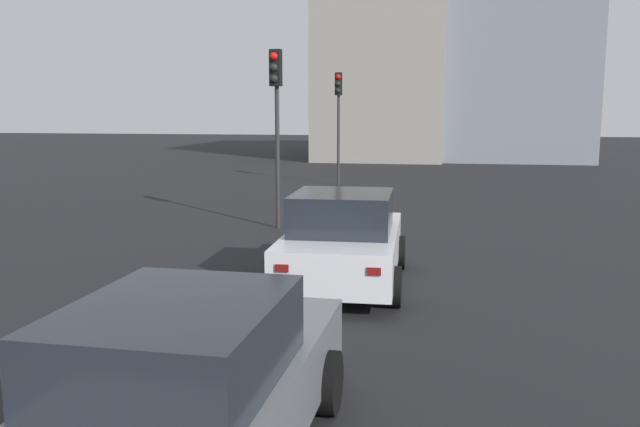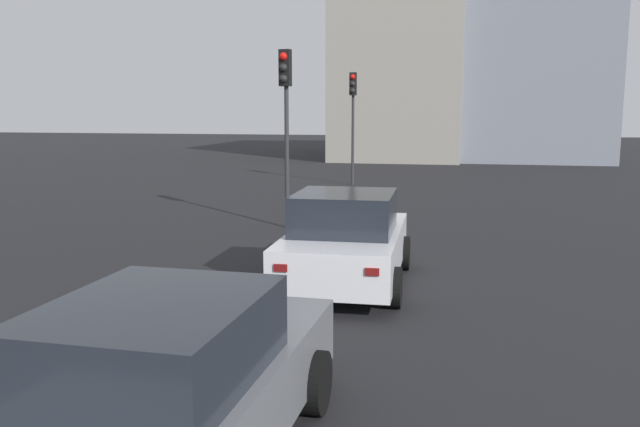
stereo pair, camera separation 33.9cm
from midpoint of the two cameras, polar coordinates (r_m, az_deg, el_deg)
name	(u,v)px [view 2 (the right image)]	position (r m, az deg, el deg)	size (l,w,h in m)	color
car_white_lead	(346,241)	(11.42, 3.09, -2.37)	(4.14, 2.18, 1.63)	silver
car_grey_second	(168,392)	(5.62, -11.24, -14.88)	(4.52, 2.01, 1.56)	slate
traffic_light_near_left	(353,105)	(26.87, 3.22, 9.32)	(0.32, 0.29, 4.50)	#2D2D30
traffic_light_near_right	(285,102)	(16.83, -2.41, 9.60)	(0.33, 0.31, 4.50)	#2D2D30
building_facade_left	(532,57)	(44.89, 18.01, 12.67)	(12.19, 8.54, 12.61)	gray
building_facade_center	(405,76)	(44.89, 7.51, 11.68)	(14.35, 7.62, 10.52)	gray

